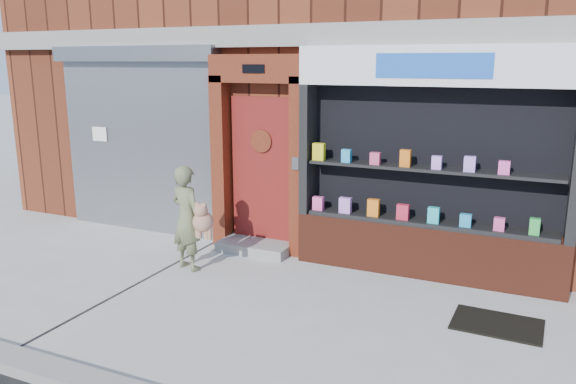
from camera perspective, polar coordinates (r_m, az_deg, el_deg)
The scene contains 6 objects.
ground at distance 6.81m, azimuth -4.42°, elevation -11.20°, with size 80.00×80.00×0.00m, color #9E9E99.
shutter_bay at distance 9.56m, azimuth -14.90°, elevation 6.20°, with size 3.10×0.30×3.04m.
red_door_bay at distance 8.31m, azimuth -2.94°, elevation 3.81°, with size 1.52×0.58×2.90m.
pharmacy_bay at distance 7.48m, azimuth 14.14°, elevation 1.72°, with size 3.50×0.41×3.00m.
woman at distance 7.73m, azimuth -10.08°, elevation -2.64°, with size 0.75×0.47×1.45m.
doormat at distance 6.67m, azimuth 20.48°, elevation -12.47°, with size 0.93×0.65×0.02m, color black.
Camera 1 is at (3.04, -5.41, 2.80)m, focal length 35.00 mm.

